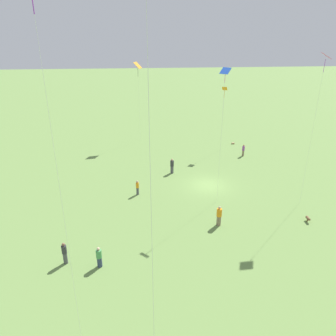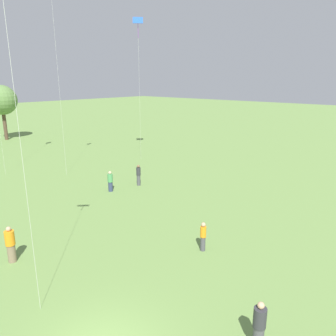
# 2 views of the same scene
# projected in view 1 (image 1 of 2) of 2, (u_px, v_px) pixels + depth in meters

# --- Properties ---
(ground_plane) EXTENTS (240.00, 240.00, 0.00)m
(ground_plane) POSITION_uv_depth(u_px,v_px,m) (208.00, 185.00, 37.24)
(ground_plane) COLOR #6B8E47
(person_0) EXTENTS (0.34, 0.34, 1.67)m
(person_0) POSITION_uv_depth(u_px,v_px,m) (243.00, 150.00, 45.52)
(person_0) COLOR #847056
(person_0) RESTS_ON ground_plane
(person_1) EXTENTS (0.53, 0.53, 1.83)m
(person_1) POSITION_uv_depth(u_px,v_px,m) (65.00, 253.00, 24.57)
(person_1) COLOR #4C4C51
(person_1) RESTS_ON ground_plane
(person_2) EXTENTS (0.62, 0.62, 1.92)m
(person_2) POSITION_uv_depth(u_px,v_px,m) (219.00, 216.00, 29.39)
(person_2) COLOR #847056
(person_2) RESTS_ON ground_plane
(person_3) EXTENTS (0.57, 0.57, 1.71)m
(person_3) POSITION_uv_depth(u_px,v_px,m) (99.00, 257.00, 24.27)
(person_3) COLOR #333D5B
(person_3) RESTS_ON ground_plane
(person_4) EXTENTS (0.45, 0.45, 1.64)m
(person_4) POSITION_uv_depth(u_px,v_px,m) (137.00, 188.00, 34.89)
(person_4) COLOR #4C4C51
(person_4) RESTS_ON ground_plane
(person_5) EXTENTS (0.57, 0.57, 1.88)m
(person_5) POSITION_uv_depth(u_px,v_px,m) (172.00, 166.00, 40.07)
(person_5) COLOR #4C4C51
(person_5) RESTS_ON ground_plane
(kite_3) EXTENTS (0.84, 0.83, 18.33)m
(kite_3) POSITION_uv_depth(u_px,v_px,m) (37.00, 31.00, 11.76)
(kite_3) COLOR purple
(kite_3) RESTS_ON ground_plane
(kite_5) EXTENTS (1.29, 1.48, 11.93)m
(kite_5) POSITION_uv_depth(u_px,v_px,m) (138.00, 67.00, 47.98)
(kite_5) COLOR orange
(kite_5) RESTS_ON ground_plane
(kite_6) EXTENTS (0.83, 0.76, 9.16)m
(kite_6) POSITION_uv_depth(u_px,v_px,m) (224.00, 92.00, 44.79)
(kite_6) COLOR orange
(kite_6) RESTS_ON ground_plane
(kite_7) EXTENTS (1.10, 1.09, 13.29)m
(kite_7) POSITION_uv_depth(u_px,v_px,m) (225.00, 78.00, 28.99)
(kite_7) COLOR blue
(kite_7) RESTS_ON ground_plane
(kite_8) EXTENTS (1.09, 1.17, 14.59)m
(kite_8) POSITION_uv_depth(u_px,v_px,m) (325.00, 63.00, 28.16)
(kite_8) COLOR #E54C99
(kite_8) RESTS_ON ground_plane
(dog_1) EXTENTS (0.28, 0.65, 0.49)m
(dog_1) POSITION_uv_depth(u_px,v_px,m) (308.00, 219.00, 30.14)
(dog_1) COLOR brown
(dog_1) RESTS_ON ground_plane
(picnic_bag_0) EXTENTS (0.45, 0.29, 0.20)m
(picnic_bag_0) POSITION_uv_depth(u_px,v_px,m) (233.00, 143.00, 50.54)
(picnic_bag_0) COLOR #A58459
(picnic_bag_0) RESTS_ON ground_plane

